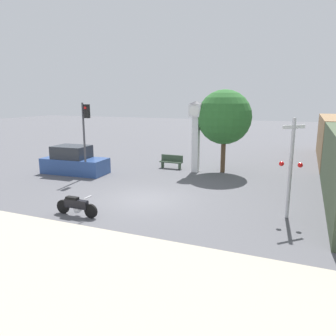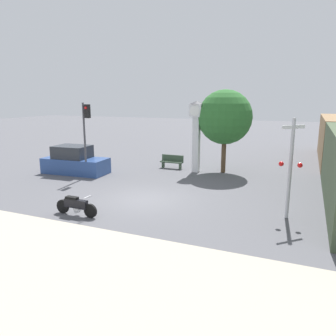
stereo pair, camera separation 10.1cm
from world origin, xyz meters
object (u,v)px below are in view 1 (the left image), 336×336
(motorcycle, at_px, (76,206))
(bench, at_px, (171,161))
(railroad_crossing_signal, at_px, (291,165))
(parked_car, at_px, (74,162))
(traffic_light, at_px, (85,127))
(clock_tower, at_px, (196,126))
(street_tree, at_px, (224,117))

(motorcycle, relative_size, bench, 1.26)
(railroad_crossing_signal, bearing_deg, parked_car, 166.36)
(motorcycle, distance_m, parked_car, 8.20)
(traffic_light, xyz_separation_m, parked_car, (-1.58, 0.73, -2.36))
(motorcycle, bearing_deg, parked_car, 129.28)
(traffic_light, xyz_separation_m, railroad_crossing_signal, (11.68, -2.49, -0.90))
(clock_tower, xyz_separation_m, traffic_light, (-5.56, -4.14, 0.07))
(clock_tower, distance_m, bench, 3.22)
(bench, height_order, parked_car, parked_car)
(parked_car, bearing_deg, railroad_crossing_signal, -17.07)
(parked_car, bearing_deg, bench, 33.17)
(bench, distance_m, parked_car, 6.53)
(parked_car, bearing_deg, traffic_light, -28.16)
(street_tree, xyz_separation_m, bench, (-3.59, -0.17, -3.11))
(clock_tower, xyz_separation_m, street_tree, (1.69, 0.64, 0.56))
(clock_tower, xyz_separation_m, bench, (-1.90, 0.47, -2.55))
(motorcycle, xyz_separation_m, parked_car, (-5.15, 6.38, 0.32))
(motorcycle, distance_m, street_tree, 11.51)
(motorcycle, height_order, parked_car, parked_car)
(traffic_light, bearing_deg, parked_car, 155.27)
(motorcycle, height_order, street_tree, street_tree)
(street_tree, xyz_separation_m, parked_car, (-8.83, -4.06, -2.85))
(traffic_light, height_order, parked_car, traffic_light)
(railroad_crossing_signal, distance_m, parked_car, 13.72)
(motorcycle, relative_size, railroad_crossing_signal, 0.50)
(motorcycle, xyz_separation_m, street_tree, (3.68, 10.44, 3.17))
(railroad_crossing_signal, xyz_separation_m, parked_car, (-13.26, 3.22, -1.46))
(railroad_crossing_signal, height_order, bench, railroad_crossing_signal)
(traffic_light, bearing_deg, motorcycle, -57.72)
(traffic_light, height_order, bench, traffic_light)
(motorcycle, xyz_separation_m, clock_tower, (1.99, 9.79, 2.62))
(motorcycle, height_order, clock_tower, clock_tower)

